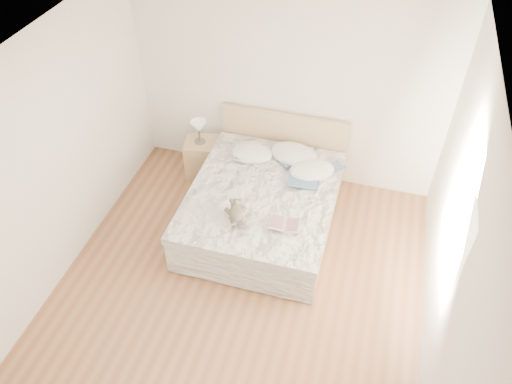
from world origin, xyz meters
TOP-DOWN VIEW (x-y plane):
  - floor at (0.00, 0.00)m, footprint 4.00×4.50m
  - ceiling at (0.00, 0.00)m, footprint 4.00×4.50m
  - wall_back at (0.00, 2.25)m, footprint 4.00×0.02m
  - wall_left at (-2.00, 0.00)m, footprint 0.02×4.50m
  - wall_right at (2.00, 0.00)m, footprint 0.02×4.50m
  - window at (1.99, 0.30)m, footprint 0.02×1.30m
  - bed at (0.00, 1.19)m, footprint 1.72×2.14m
  - nightstand at (-1.06, 1.87)m, footprint 0.52×0.49m
  - table_lamp at (-1.08, 1.86)m, footprint 0.23×0.23m
  - pillow_left at (-0.31, 1.72)m, footprint 0.56×0.41m
  - pillow_middle at (0.22, 1.85)m, footprint 0.73×0.60m
  - pillow_right at (0.50, 1.60)m, footprint 0.68×0.60m
  - blouse at (0.42, 1.54)m, footprint 0.65×0.68m
  - photo_book at (-0.35, 1.63)m, footprint 0.33×0.23m
  - childrens_book at (0.39, 0.62)m, footprint 0.38×0.28m
  - teddy_bear at (-0.15, 0.56)m, footprint 0.32×0.36m

SIDE VIEW (x-z plane):
  - floor at x=0.00m, z-range 0.00..0.00m
  - nightstand at x=-1.06m, z-range 0.00..0.56m
  - bed at x=0.00m, z-range -0.19..0.81m
  - blouse at x=0.42m, z-range 0.62..0.64m
  - photo_book at x=-0.35m, z-range 0.62..0.64m
  - childrens_book at x=0.39m, z-range 0.62..0.64m
  - pillow_left at x=-0.31m, z-range 0.56..0.72m
  - pillow_middle at x=0.22m, z-range 0.55..0.73m
  - pillow_right at x=0.50m, z-range 0.56..0.72m
  - teddy_bear at x=-0.15m, z-range 0.57..0.73m
  - table_lamp at x=-1.08m, z-range 0.63..0.96m
  - wall_back at x=0.00m, z-range 0.00..2.70m
  - wall_left at x=-2.00m, z-range 0.00..2.70m
  - wall_right at x=2.00m, z-range 0.00..2.70m
  - window at x=1.99m, z-range 0.90..2.00m
  - ceiling at x=0.00m, z-range 2.70..2.70m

